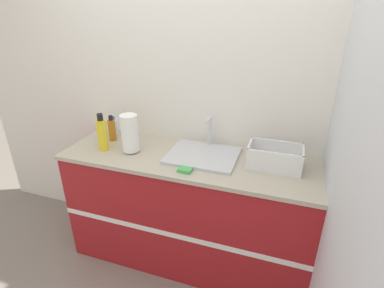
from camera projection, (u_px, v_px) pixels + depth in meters
ground_plane at (176, 282)px, 2.26m from camera, size 12.00×12.00×0.00m
wall_back at (202, 93)px, 2.23m from camera, size 4.20×0.06×2.60m
wall_right at (343, 121)px, 1.68m from camera, size 0.06×2.57×2.60m
counter_cabinet at (188, 210)px, 2.31m from camera, size 1.83×0.59×0.92m
sink at (203, 154)px, 2.12m from camera, size 0.49×0.40×0.25m
paper_towel_roll at (130, 134)px, 2.14m from camera, size 0.12×0.12×0.28m
dish_rack at (274, 159)px, 1.97m from camera, size 0.35×0.21×0.15m
bottle_clear at (113, 127)px, 2.45m from camera, size 0.07×0.07×0.16m
bottle_yellow at (102, 134)px, 2.18m from camera, size 0.07×0.07×0.28m
bottle_amber at (112, 130)px, 2.35m from camera, size 0.06×0.06×0.21m
sponge at (185, 170)px, 1.93m from camera, size 0.09×0.06×0.02m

